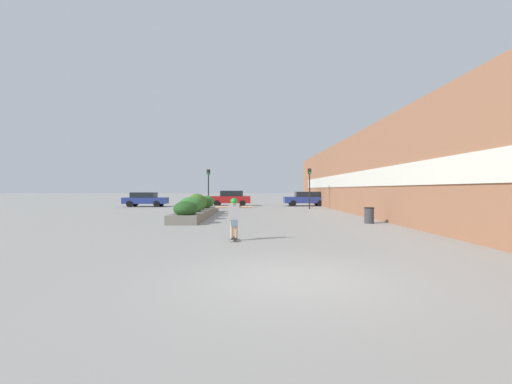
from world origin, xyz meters
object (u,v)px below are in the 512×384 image
Objects in this scene: traffic_light_right at (310,182)px; traffic_light_left at (208,182)px; car_leftmost at (231,198)px; skateboard at (234,239)px; trash_bin at (369,215)px; skateboarder at (234,214)px; car_center_left at (306,198)px; car_center_right at (145,199)px; car_rightmost at (399,199)px.

traffic_light_left is at bearing 177.96° from traffic_light_right.
car_leftmost is at bearing 73.59° from traffic_light_left.
traffic_light_right reaches higher than car_leftmost.
trash_bin is (6.62, 5.85, 0.34)m from skateboard.
car_center_left is at bearing 69.05° from skateboarder.
car_leftmost is 1.00× the size of car_center_right.
car_leftmost reaches higher than car_rightmost.
traffic_light_left is (-18.52, -3.33, 1.59)m from car_rightmost.
car_rightmost is (8.94, -2.04, 0.03)m from car_center_left.
car_center_right is 1.19× the size of traffic_light_right.
car_center_right is (-8.52, -1.64, -0.07)m from car_leftmost.
trash_bin is 0.18× the size of car_rightmost.
traffic_light_left is 9.02m from traffic_light_right.
car_rightmost reaches higher than car_center_left.
traffic_light_right is at bearing 66.49° from skateboard.
skateboard is at bearing -80.13° from traffic_light_left.
traffic_light_right reaches higher than skateboard.
traffic_light_right reaches higher than traffic_light_left.
car_center_left is (-0.35, 18.50, 0.37)m from trash_bin.
skateboarder is at bearing 165.55° from car_center_left.
skateboarder reaches higher than car_center_right.
traffic_light_left reaches higher than skateboarder.
traffic_light_right is at bearing 94.10° from trash_bin.
skateboarder is 25.15m from car_center_left.
skateboard is 0.55× the size of skateboarder.
car_leftmost is 9.58m from traffic_light_right.
skateboard is at bearing -176.13° from car_leftmost.
trash_bin is 18.57m from car_rightmost.
car_leftmost reaches higher than car_center_left.
trash_bin is at bearing -178.92° from car_center_left.
traffic_light_right is at bearing -2.04° from traffic_light_left.
car_rightmost is at bearing 62.42° from trash_bin.
trash_bin is at bearing -52.89° from traffic_light_left.
car_leftmost reaches higher than skateboard.
car_center_right is 25.40m from car_rightmost.
car_rightmost is (8.60, 16.46, 0.40)m from trash_bin.
car_leftmost reaches higher than car_center_right.
car_rightmost is 18.89m from traffic_light_left.
car_center_right is at bearing 107.44° from skateboarder.
car_leftmost is at bearing 87.37° from skateboard.
car_rightmost is at bearing 49.20° from skateboarder.
skateboard is 27.02m from car_rightmost.
car_leftmost reaches higher than skateboarder.
skateboard is 19.40m from traffic_light_left.
traffic_light_right is (5.71, 18.66, 1.52)m from skateboarder.
traffic_light_right is (15.88, -4.26, 1.68)m from car_center_right.
car_center_left is 16.51m from car_center_right.
car_leftmost is 8.67m from car_center_right.
traffic_light_right is (-0.92, 12.80, 2.03)m from trash_bin.
skateboarder is 0.38× the size of traffic_light_left.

